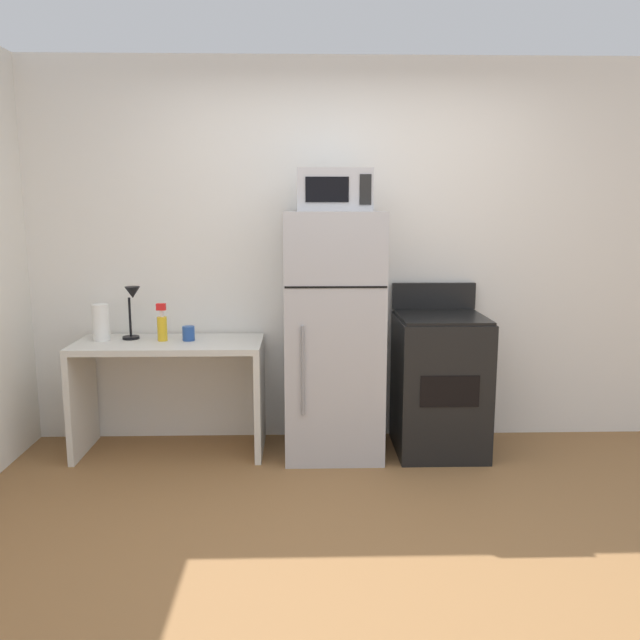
# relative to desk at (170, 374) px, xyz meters

# --- Properties ---
(ground_plane) EXTENTS (12.00, 12.00, 0.00)m
(ground_plane) POSITION_rel_desk_xyz_m (1.16, -1.36, -0.53)
(ground_plane) COLOR olive
(wall_back_white) EXTENTS (5.00, 0.10, 2.60)m
(wall_back_white) POSITION_rel_desk_xyz_m (1.16, 0.34, 0.77)
(wall_back_white) COLOR white
(wall_back_white) RESTS_ON ground
(desk) EXTENTS (1.22, 0.54, 0.75)m
(desk) POSITION_rel_desk_xyz_m (0.00, 0.00, 0.00)
(desk) COLOR silver
(desk) RESTS_ON ground
(desk_lamp) EXTENTS (0.14, 0.12, 0.35)m
(desk_lamp) POSITION_rel_desk_xyz_m (-0.25, 0.08, 0.46)
(desk_lamp) COLOR black
(desk_lamp) RESTS_ON desk
(spray_bottle) EXTENTS (0.06, 0.06, 0.25)m
(spray_bottle) POSITION_rel_desk_xyz_m (-0.04, 0.02, 0.32)
(spray_bottle) COLOR yellow
(spray_bottle) RESTS_ON desk
(coffee_mug) EXTENTS (0.08, 0.08, 0.09)m
(coffee_mug) POSITION_rel_desk_xyz_m (0.13, 0.03, 0.27)
(coffee_mug) COLOR #264C99
(coffee_mug) RESTS_ON desk
(paper_towel_roll) EXTENTS (0.11, 0.11, 0.24)m
(paper_towel_roll) POSITION_rel_desk_xyz_m (-0.45, 0.05, 0.34)
(paper_towel_roll) COLOR white
(paper_towel_roll) RESTS_ON desk
(refrigerator) EXTENTS (0.63, 0.63, 1.59)m
(refrigerator) POSITION_rel_desk_xyz_m (1.08, -0.03, 0.27)
(refrigerator) COLOR #B7B7BC
(refrigerator) RESTS_ON ground
(microwave) EXTENTS (0.46, 0.35, 0.26)m
(microwave) POSITION_rel_desk_xyz_m (1.08, -0.05, 1.19)
(microwave) COLOR #B7B7BC
(microwave) RESTS_ON refrigerator
(oven_range) EXTENTS (0.57, 0.61, 1.10)m
(oven_range) POSITION_rel_desk_xyz_m (1.78, -0.03, -0.06)
(oven_range) COLOR black
(oven_range) RESTS_ON ground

